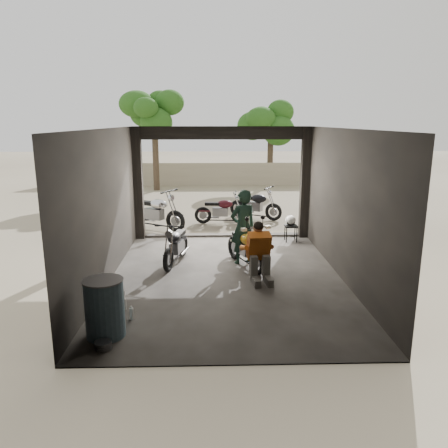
{
  "coord_description": "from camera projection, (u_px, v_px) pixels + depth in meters",
  "views": [
    {
      "loc": [
        -0.31,
        -8.99,
        3.36
      ],
      "look_at": [
        -0.03,
        0.6,
        1.08
      ],
      "focal_mm": 35.0,
      "sensor_mm": 36.0,
      "label": 1
    }
  ],
  "objects": [
    {
      "name": "left_bike",
      "position": [
        176.0,
        242.0,
        10.41
      ],
      "size": [
        0.96,
        1.65,
        1.05
      ],
      "primitive_type": null,
      "rotation": [
        0.0,
        0.0,
        -0.21
      ],
      "color": "black",
      "rests_on": "ground"
    },
    {
      "name": "boundary_wall",
      "position": [
        217.0,
        174.0,
        23.0
      ],
      "size": [
        18.0,
        0.3,
        1.2
      ],
      "primitive_type": "cube",
      "color": "gray",
      "rests_on": "ground"
    },
    {
      "name": "outside_bike_b",
      "position": [
        222.0,
        208.0,
        14.44
      ],
      "size": [
        1.61,
        0.75,
        1.06
      ],
      "primitive_type": null,
      "rotation": [
        0.0,
        0.0,
        1.5
      ],
      "color": "#451019",
      "rests_on": "ground"
    },
    {
      "name": "outside_bike_a",
      "position": [
        155.0,
        209.0,
        13.69
      ],
      "size": [
        2.03,
        1.63,
        1.28
      ],
      "primitive_type": null,
      "rotation": [
        0.0,
        0.0,
        1.04
      ],
      "color": "black",
      "rests_on": "ground"
    },
    {
      "name": "garage",
      "position": [
        225.0,
        216.0,
        9.76
      ],
      "size": [
        7.0,
        7.13,
        3.2
      ],
      "color": "#2D2B28",
      "rests_on": "ground"
    },
    {
      "name": "mechanic",
      "position": [
        260.0,
        254.0,
        9.17
      ],
      "size": [
        0.74,
        0.93,
        1.24
      ],
      "primitive_type": null,
      "rotation": [
        0.0,
        0.0,
        0.13
      ],
      "color": "#CA631A",
      "rests_on": "ground"
    },
    {
      "name": "outside_bike_c",
      "position": [
        255.0,
        203.0,
        15.16
      ],
      "size": [
        1.83,
        1.47,
        1.16
      ],
      "primitive_type": null,
      "rotation": [
        0.0,
        0.0,
        1.05
      ],
      "color": "black",
      "rests_on": "ground"
    },
    {
      "name": "main_bike",
      "position": [
        245.0,
        244.0,
        10.18
      ],
      "size": [
        1.23,
        1.75,
        1.08
      ],
      "primitive_type": null,
      "rotation": [
        0.0,
        0.0,
        0.39
      ],
      "color": "white",
      "rests_on": "ground"
    },
    {
      "name": "helmet",
      "position": [
        290.0,
        220.0,
        12.3
      ],
      "size": [
        0.35,
        0.36,
        0.28
      ],
      "primitive_type": "ellipsoid",
      "rotation": [
        0.0,
        0.0,
        0.2
      ],
      "color": "white",
      "rests_on": "stool"
    },
    {
      "name": "tree_right",
      "position": [
        271.0,
        116.0,
        22.4
      ],
      "size": [
        2.2,
        2.2,
        5.0
      ],
      "color": "#382B1E",
      "rests_on": "ground"
    },
    {
      "name": "stool",
      "position": [
        291.0,
        228.0,
        12.3
      ],
      "size": [
        0.34,
        0.34,
        0.48
      ],
      "rotation": [
        0.0,
        0.0,
        0.39
      ],
      "color": "black",
      "rests_on": "ground"
    },
    {
      "name": "ground",
      "position": [
        226.0,
        278.0,
        9.53
      ],
      "size": [
        80.0,
        80.0,
        0.0
      ],
      "primitive_type": "plane",
      "color": "#7A6D56",
      "rests_on": "ground"
    },
    {
      "name": "tree_left",
      "position": [
        154.0,
        107.0,
        20.67
      ],
      "size": [
        2.2,
        2.2,
        5.6
      ],
      "color": "#382B1E",
      "rests_on": "ground"
    },
    {
      "name": "sign_post",
      "position": [
        333.0,
        175.0,
        13.43
      ],
      "size": [
        0.85,
        0.08,
        2.54
      ],
      "rotation": [
        0.0,
        0.0,
        0.31
      ],
      "color": "black",
      "rests_on": "ground"
    },
    {
      "name": "oil_drum",
      "position": [
        105.0,
        309.0,
        6.85
      ],
      "size": [
        0.76,
        0.76,
        0.95
      ],
      "primitive_type": "cylinder",
      "rotation": [
        0.0,
        0.0,
        0.28
      ],
      "color": "#3E5969",
      "rests_on": "ground"
    },
    {
      "name": "rider",
      "position": [
        243.0,
        227.0,
        10.31
      ],
      "size": [
        0.78,
        0.67,
        1.8
      ],
      "primitive_type": "imported",
      "rotation": [
        0.0,
        0.0,
        3.59
      ],
      "color": "black",
      "rests_on": "ground"
    }
  ]
}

